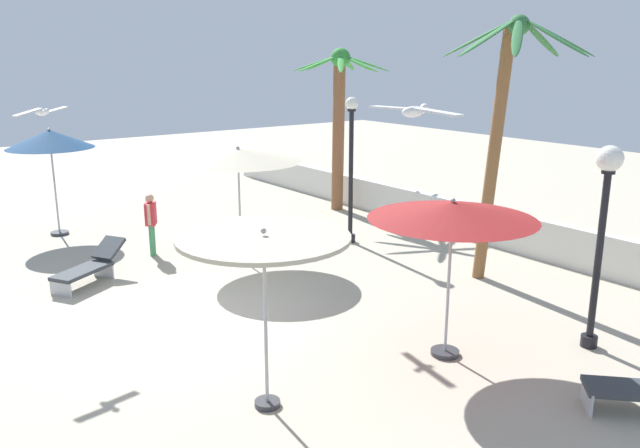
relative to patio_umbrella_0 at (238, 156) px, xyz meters
The scene contains 14 objects.
ground_plane 4.46m from the patio_umbrella_0, 44.16° to the right, with size 56.00×56.00×0.00m, color #B2A893.
boundary_wall 6.87m from the patio_umbrella_0, 66.50° to the left, with size 25.20×0.30×0.98m, color silver.
patio_umbrella_0 is the anchor object (origin of this frame).
patio_umbrella_1 5.88m from the patio_umbrella_0, 150.53° to the right, with size 2.31×2.31×2.96m.
patio_umbrella_2 6.85m from the patio_umbrella_0, 26.83° to the right, with size 2.35×2.35×2.63m.
patio_umbrella_3 6.51m from the patio_umbrella_0, ahead, with size 2.70×2.70×2.69m.
palm_tree_0 6.00m from the patio_umbrella_0, 38.69° to the left, with size 2.97×2.97×5.65m.
palm_tree_1 5.99m from the patio_umbrella_0, 118.26° to the left, with size 3.06×3.05×5.09m.
lamp_post_0 8.13m from the patio_umbrella_0, 17.09° to the left, with size 0.43×0.43×3.47m.
lamp_post_1 3.21m from the patio_umbrella_0, 84.25° to the left, with size 0.33×0.33×3.84m.
lounge_chair_1 4.13m from the patio_umbrella_0, 99.59° to the right, with size 1.42×1.89×0.83m.
guest_0 2.83m from the patio_umbrella_0, 137.99° to the right, with size 0.49×0.39×1.56m.
seagull_1 4.66m from the patio_umbrella_0, 80.90° to the right, with size 0.50×1.04×0.14m.
seagull_2 8.76m from the patio_umbrella_0, 16.74° to the right, with size 1.27×0.38×0.14m.
Camera 1 is at (10.56, -4.88, 4.85)m, focal length 36.14 mm.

